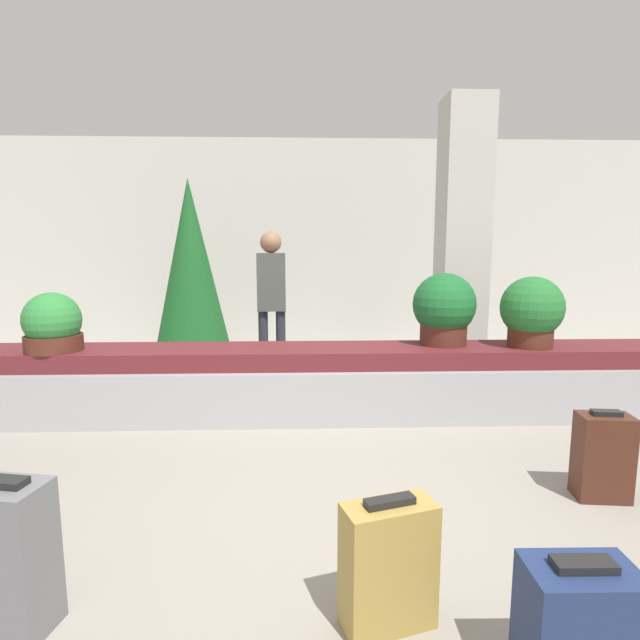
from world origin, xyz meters
name	(u,v)px	position (x,y,z in m)	size (l,w,h in m)	color
ground_plane	(330,505)	(0.00, 0.00, 0.00)	(18.00, 18.00, 0.00)	gray
back_wall	(312,243)	(0.00, 5.20, 1.60)	(18.00, 0.06, 3.20)	beige
carousel	(320,382)	(0.00, 1.66, 0.30)	(7.35, 0.77, 0.64)	#9E9EA3
pillar	(462,242)	(1.69, 2.97, 1.60)	(0.52, 0.52, 3.20)	beige
suitcase_0	(388,565)	(0.19, -0.96, 0.27)	(0.41, 0.28, 0.56)	#A3843D
suitcase_2	(578,631)	(0.78, -1.30, 0.24)	(0.38, 0.24, 0.50)	navy
suitcase_3	(603,456)	(1.68, 0.03, 0.27)	(0.33, 0.23, 0.56)	#472319
suitcase_4	(15,559)	(-1.31, -0.94, 0.31)	(0.30, 0.27, 0.65)	slate
potted_plant_0	(444,309)	(1.16, 1.76, 0.97)	(0.58, 0.58, 0.67)	#4C2319
potted_plant_1	(532,312)	(1.93, 1.62, 0.96)	(0.56, 0.56, 0.64)	#4C2319
potted_plant_2	(53,325)	(-2.35, 1.58, 0.87)	(0.48, 0.48, 0.52)	#4C2319
traveler_0	(271,293)	(-0.51, 2.85, 1.03)	(0.33, 0.24, 1.71)	#282833
decorated_tree	(191,268)	(-1.56, 3.55, 1.28)	(0.97, 0.97, 2.39)	#4C331E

